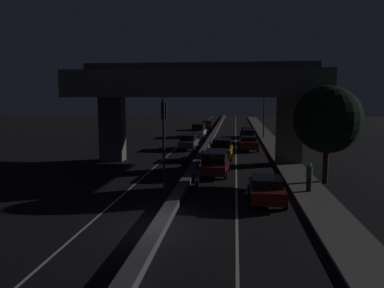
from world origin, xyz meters
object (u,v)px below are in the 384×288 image
Objects in this scene: car_dark_red_second at (216,162)px; car_dark_red_fourth at (248,143)px; car_white_second_oncoming at (199,130)px; street_lamp at (261,107)px; car_dark_red_third_oncoming at (207,125)px; car_taxi_yellow_third at (222,149)px; motorcycle_white_filtering_near at (197,179)px; car_black_sixth at (247,132)px; car_grey_lead_oncoming at (189,141)px; pedestrian_on_sidewalk at (309,177)px; car_dark_red_lead at (266,189)px; car_dark_red_fifth at (248,136)px; motorcycle_black_filtering_mid at (203,159)px; traffic_light_left_of_median at (164,132)px.

car_dark_red_fourth is (2.89, 13.29, -0.16)m from car_dark_red_second.
car_white_second_oncoming is at bearing 24.70° from car_dark_red_fourth.
street_lamp is 1.52× the size of car_dark_red_third_oncoming.
car_taxi_yellow_third is 11.72m from motorcycle_white_filtering_near.
car_dark_red_second is 1.03× the size of car_black_sixth.
pedestrian_on_sidewalk is at bearing 29.84° from car_grey_lead_oncoming.
car_black_sixth is at bearing -6.63° from car_taxi_yellow_third.
car_dark_red_third_oncoming is 2.66× the size of motorcycle_white_filtering_near.
car_white_second_oncoming is 30.90m from motorcycle_white_filtering_near.
car_taxi_yellow_third is at bearing 12.03° from car_dark_red_lead.
car_dark_red_fifth is at bearing -106.38° from street_lamp.
motorcycle_white_filtering_near is 1.04× the size of pedestrian_on_sidewalk.
car_taxi_yellow_third is 4.33m from motorcycle_black_filtering_mid.
car_dark_red_lead is at bearing -125.19° from motorcycle_white_filtering_near.
car_grey_lead_oncoming reaches higher than motorcycle_white_filtering_near.
car_dark_red_third_oncoming is 42.69m from motorcycle_white_filtering_near.
motorcycle_white_filtering_near is at bearing 0.89° from car_dark_red_third_oncoming.
motorcycle_black_filtering_mid is 10.87m from pedestrian_on_sidewalk.
traffic_light_left_of_median reaches higher than car_taxi_yellow_third.
car_dark_red_fifth is at bearing 131.47° from car_grey_lead_oncoming.
pedestrian_on_sidewalk is (9.59, -18.41, 0.15)m from car_grey_lead_oncoming.
car_dark_red_lead is at bearing 178.30° from car_dark_red_fourth.
street_lamp is 1.68× the size of car_dark_red_fourth.
car_dark_red_lead is 0.96× the size of car_grey_lead_oncoming.
car_dark_red_second is 7.22m from car_taxi_yellow_third.
car_black_sixth is at bearing 80.30° from traffic_light_left_of_median.
car_dark_red_fifth is 10.16m from car_white_second_oncoming.
traffic_light_left_of_median is 26.75m from car_dark_red_fifth.
traffic_light_left_of_median is at bearing -166.43° from pedestrian_on_sidewalk.
car_dark_red_fifth is at bearing 77.71° from traffic_light_left_of_median.
car_dark_red_fifth reaches higher than car_grey_lead_oncoming.
motorcycle_black_filtering_mid is (2.47, -10.21, -0.28)m from car_grey_lead_oncoming.
traffic_light_left_of_median is at bearing 171.09° from car_taxi_yellow_third.
motorcycle_white_filtering_near is (-5.92, -29.67, -3.80)m from street_lamp.
car_dark_red_lead is 0.87× the size of car_white_second_oncoming.
motorcycle_white_filtering_near is at bearing 172.92° from car_dark_red_fifth.
car_dark_red_fourth is 2.50× the size of pedestrian_on_sidewalk.
car_dark_red_fifth is (5.66, 25.98, -2.93)m from traffic_light_left_of_median.
motorcycle_white_filtering_near is at bearing 176.34° from car_taxi_yellow_third.
street_lamp is 12.65m from car_dark_red_fourth.
car_dark_red_third_oncoming is (-6.72, 45.37, 0.11)m from car_dark_red_lead.
car_grey_lead_oncoming reaches higher than motorcycle_black_filtering_mid.
car_dark_red_fifth reaches higher than motorcycle_black_filtering_mid.
car_dark_red_lead is 0.86× the size of car_dark_red_third_oncoming.
car_dark_red_second reaches higher than motorcycle_black_filtering_mid.
car_taxi_yellow_third reaches higher than car_dark_red_fifth.
car_black_sixth is 1.03× the size of car_grey_lead_oncoming.
car_taxi_yellow_third is 0.89× the size of car_dark_red_fifth.
street_lamp is 18.94m from car_taxi_yellow_third.
car_dark_red_third_oncoming is at bearing 21.75° from car_dark_red_fifth.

